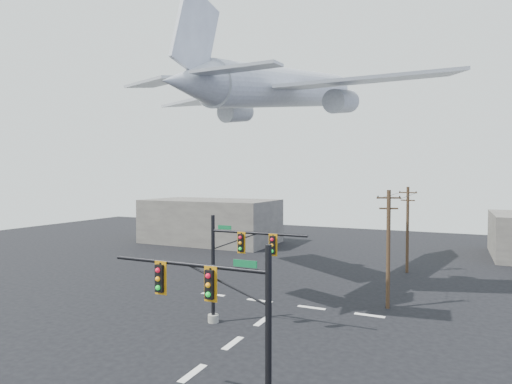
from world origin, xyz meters
The scene contains 9 objects.
ground centered at (0.00, 0.00, 0.00)m, with size 120.00×120.00×0.00m, color black.
lane_markings centered at (0.00, 5.33, 0.01)m, with size 14.00×21.20×0.01m.
signal_mast_near centered at (3.64, -3.06, 3.69)m, with size 7.11×0.75×6.82m.
signal_mast_far centered at (-1.38, 6.45, 3.64)m, with size 6.55×0.75×6.79m.
utility_pole_a centered at (6.87, 14.13, 4.33)m, with size 1.59×0.69×8.28m.
utility_pole_b centered at (6.98, 26.49, 4.31)m, with size 1.67×0.32×8.25m.
power_lines centered at (6.92, 20.31, 7.66)m, with size 1.62×12.36×0.03m.
airliner centered at (-2.33, 18.16, 16.79)m, with size 28.48×30.20×7.95m.
building_left centered at (-20.00, 35.00, 3.00)m, with size 18.00×10.00×6.00m, color slate.
Camera 1 is at (10.94, -16.57, 9.17)m, focal length 30.00 mm.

